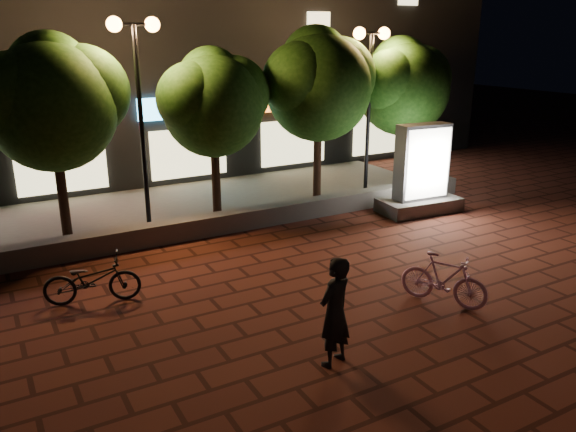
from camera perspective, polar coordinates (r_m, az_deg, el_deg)
ground at (r=11.34m, az=1.11°, el=-7.55°), size 80.00×80.00×0.00m
retaining_wall at (r=14.59m, az=-6.85°, el=-0.71°), size 16.00×0.45×0.50m
sidewalk at (r=16.89m, az=-10.11°, el=0.97°), size 16.00×5.00×0.08m
building_block at (r=22.43m, az=-16.70°, el=17.49°), size 28.00×8.12×11.30m
tree_left at (r=14.46m, az=-22.61°, el=10.89°), size 3.60×3.00×4.89m
tree_mid at (r=15.49m, az=-7.48°, el=11.60°), size 3.24×2.70×4.50m
tree_right at (r=16.97m, az=3.15°, el=13.44°), size 3.72×3.10×5.07m
tree_far_right at (r=18.88m, az=11.58°, el=12.97°), size 3.48×2.90×4.76m
street_lamp_left at (r=14.53m, az=-14.95°, el=13.98°), size 1.26×0.36×5.18m
street_lamp_right at (r=17.67m, az=8.30°, el=14.53°), size 1.26×0.36×4.98m
ad_kiosk at (r=16.46m, az=13.23°, el=3.84°), size 2.40×1.33×2.51m
scooter_pink at (r=11.03m, az=15.42°, el=-6.17°), size 1.21×1.66×0.99m
rider at (r=8.66m, az=4.73°, el=-9.60°), size 0.75×0.62×1.76m
scooter_parked at (r=11.32m, az=-19.12°, el=-6.07°), size 1.87×1.09×0.93m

